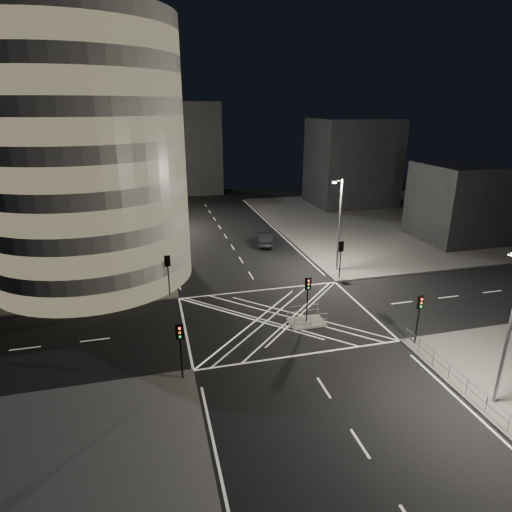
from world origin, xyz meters
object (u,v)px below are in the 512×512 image
object	(u,v)px
street_lamp_right_near	(510,323)
traffic_signal_nr	(419,311)
street_lamp_left_far	(152,194)
traffic_signal_fl	(168,268)
central_island	(306,322)
traffic_signal_fr	(341,253)
street_lamp_right_far	(339,222)
sedan	(265,239)
traffic_signal_island	(308,291)
street_lamp_left_near	(157,227)
traffic_signal_nl	(180,341)

from	to	relation	value
street_lamp_right_near	traffic_signal_nr	bearing A→B (deg)	95.04
street_lamp_left_far	traffic_signal_fl	bearing A→B (deg)	-88.43
central_island	traffic_signal_fr	size ratio (longest dim) A/B	0.75
traffic_signal_fl	street_lamp_left_far	size ratio (longest dim) A/B	0.40
central_island	street_lamp_left_far	distance (m)	33.95
street_lamp_left_far	street_lamp_right_far	bearing A→B (deg)	-48.06
street_lamp_left_far	sedan	world-z (taller)	street_lamp_left_far
sedan	street_lamp_right_near	bearing A→B (deg)	110.80
central_island	traffic_signal_island	distance (m)	2.84
traffic_signal_nr	traffic_signal_island	distance (m)	8.62
traffic_signal_fr	traffic_signal_nr	xyz separation A→B (m)	(0.00, -13.60, 0.00)
street_lamp_left_far	street_lamp_left_near	bearing A→B (deg)	-90.00
sedan	central_island	bearing A→B (deg)	96.12
traffic_signal_nl	traffic_signal_fr	xyz separation A→B (m)	(17.60, 13.60, 0.00)
traffic_signal_fr	street_lamp_left_far	size ratio (longest dim) A/B	0.40
traffic_signal_island	sedan	size ratio (longest dim) A/B	0.77
traffic_signal_nl	traffic_signal_fr	distance (m)	22.24
traffic_signal_fl	sedan	world-z (taller)	traffic_signal_fl
traffic_signal_nr	traffic_signal_island	bearing A→B (deg)	142.07
traffic_signal_fl	traffic_signal_island	bearing A→B (deg)	-37.54
street_lamp_right_near	traffic_signal_fl	bearing A→B (deg)	131.24
traffic_signal_fl	street_lamp_left_near	distance (m)	5.86
traffic_signal_nr	street_lamp_right_near	world-z (taller)	street_lamp_right_near
street_lamp_right_far	traffic_signal_fl	bearing A→B (deg)	-173.12
street_lamp_left_near	street_lamp_right_near	world-z (taller)	same
traffic_signal_island	sedan	world-z (taller)	traffic_signal_island
traffic_signal_island	street_lamp_left_near	distance (m)	17.89
sedan	traffic_signal_fl	bearing A→B (deg)	57.38
traffic_signal_island	central_island	bearing A→B (deg)	0.00
traffic_signal_fl	traffic_signal_nl	distance (m)	13.60
traffic_signal_fr	street_lamp_right_far	world-z (taller)	street_lamp_right_far
central_island	traffic_signal_nl	xyz separation A→B (m)	(-10.80, -5.30, 2.84)
traffic_signal_nr	traffic_signal_island	size ratio (longest dim) A/B	1.00
traffic_signal_nl	traffic_signal_island	xyz separation A→B (m)	(10.80, 5.30, 0.00)
traffic_signal_fr	traffic_signal_nl	bearing A→B (deg)	-142.31
traffic_signal_nr	street_lamp_left_near	size ratio (longest dim) A/B	0.40
traffic_signal_fl	street_lamp_right_near	world-z (taller)	street_lamp_right_near
street_lamp_left_far	central_island	bearing A→B (deg)	-70.05
central_island	street_lamp_right_near	xyz separation A→B (m)	(7.44, -12.50, 5.47)
central_island	sedan	xyz separation A→B (m)	(2.27, 21.48, 0.78)
central_island	traffic_signal_fr	bearing A→B (deg)	50.67
traffic_signal_nr	street_lamp_right_far	size ratio (longest dim) A/B	0.40
central_island	traffic_signal_fl	size ratio (longest dim) A/B	0.75
traffic_signal_fr	traffic_signal_fl	bearing A→B (deg)	180.00
traffic_signal_island	street_lamp_left_far	bearing A→B (deg)	109.95
traffic_signal_island	traffic_signal_nr	bearing A→B (deg)	-37.93
traffic_signal_nl	sedan	distance (m)	29.87
traffic_signal_nl	street_lamp_left_near	world-z (taller)	street_lamp_left_near
street_lamp_right_far	sedan	world-z (taller)	street_lamp_right_far
street_lamp_right_near	sedan	xyz separation A→B (m)	(-5.17, 33.98, -4.69)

